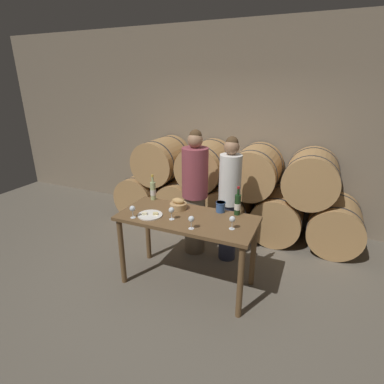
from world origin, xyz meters
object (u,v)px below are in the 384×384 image
Objects in this scene: tasting_table at (187,227)px; bread_basket at (178,205)px; wine_bottle_red at (238,205)px; person_left at (195,193)px; blue_crock at (221,206)px; wine_glass_far_left at (132,209)px; wine_glass_right at (232,220)px; wine_glass_center at (191,220)px; wine_bottle_white at (153,191)px; person_right at (229,199)px; cheese_plate at (150,215)px; wine_glass_left at (171,211)px.

tasting_table is 0.31m from bread_basket.
bread_basket is at bearing -169.69° from wine_bottle_red.
blue_crock is at bearing -41.02° from person_left.
bread_basket is 1.39× the size of wine_glass_far_left.
person_left is 0.68m from blue_crock.
person_left reaches higher than blue_crock.
wine_bottle_red is at bearing 97.35° from wine_glass_right.
wine_glass_right is at bearing -46.99° from person_left.
wine_bottle_red is 2.34× the size of wine_glass_right.
wine_glass_right is at bearing 22.82° from wine_glass_center.
wine_bottle_white reaches higher than bread_basket.
wine_glass_far_left is at bearing -178.64° from wine_glass_center.
person_right reaches higher than blue_crock.
person_right is at bearing 50.62° from wine_glass_far_left.
wine_bottle_red is at bearing -62.97° from person_right.
wine_bottle_red is 0.21m from blue_crock.
tasting_table is at bearing -136.50° from blue_crock.
wine_bottle_red reaches higher than bread_basket.
wine_glass_far_left is (-0.54, -0.26, 0.23)m from tasting_table.
blue_crock is 0.43× the size of cheese_plate.
wine_glass_right is at bearing -71.39° from person_right.
tasting_table is 5.53× the size of cheese_plate.
wine_glass_center is at bearing -35.47° from wine_bottle_white.
wine_glass_right is (0.94, 0.06, 0.10)m from cheese_plate.
wine_glass_center is (0.37, -0.98, 0.10)m from person_left.
wine_glass_left is at bearing -146.51° from wine_bottle_red.
person_left reaches higher than wine_bottle_white.
wine_bottle_red is at bearing 0.86° from blue_crock.
person_right reaches higher than wine_glass_right.
person_right is 1.10m from cheese_plate.
person_left is 0.85m from wine_bottle_red.
person_left is 1.12m from wine_glass_right.
blue_crock is 0.83× the size of wine_glass_right.
person_left is at bearing 133.01° from wine_glass_right.
tasting_table is 0.46m from blue_crock.
wine_glass_right is (0.39, 0.16, 0.00)m from wine_glass_center.
wine_glass_right reaches higher than blue_crock.
wine_glass_center is at bearing -96.54° from person_right.
cheese_plate is at bearing 40.15° from wine_glass_far_left.
cheese_plate is (-0.21, -0.30, -0.04)m from bread_basket.
wine_glass_center is (-0.14, -0.53, 0.04)m from blue_crock.
wine_glass_far_left is (-0.15, -0.12, 0.10)m from cheese_plate.
wine_glass_center and wine_glass_right have the same top height.
wine_glass_right is at bearing 9.34° from wine_glass_far_left.
wine_glass_right is (0.55, -0.08, 0.23)m from tasting_table.
cheese_plate is 0.95m from wine_glass_right.
blue_crock is 1.01m from wine_glass_far_left.
wine_glass_center is at bearing -56.86° from tasting_table.
wine_glass_far_left and wine_glass_right have the same top height.
wine_glass_far_left and wine_glass_left have the same top height.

